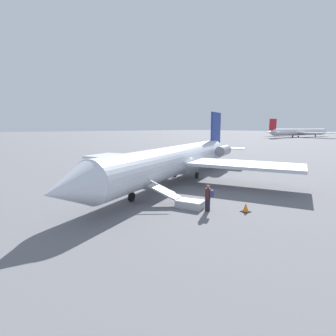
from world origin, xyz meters
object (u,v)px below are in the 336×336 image
object	(u,v)px
passenger	(208,196)
airplane_taxiing_distant	(300,132)
airplane_main	(181,159)
boarding_stairs	(184,201)

from	to	relation	value
passenger	airplane_taxiing_distant	bearing A→B (deg)	-91.67
airplane_main	boarding_stairs	world-z (taller)	airplane_main
passenger	airplane_main	bearing A→B (deg)	-55.59
boarding_stairs	passenger	bearing A→B (deg)	173.15
airplane_main	airplane_taxiing_distant	world-z (taller)	airplane_taxiing_distant
airplane_main	boarding_stairs	xyz separation A→B (m)	(5.79, 6.89, -1.82)
airplane_taxiing_distant	passenger	world-z (taller)	airplane_taxiing_distant
boarding_stairs	passenger	distance (m)	1.87
boarding_stairs	airplane_taxiing_distant	bearing A→B (deg)	-92.41
airplane_taxiing_distant	passenger	distance (m)	137.47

